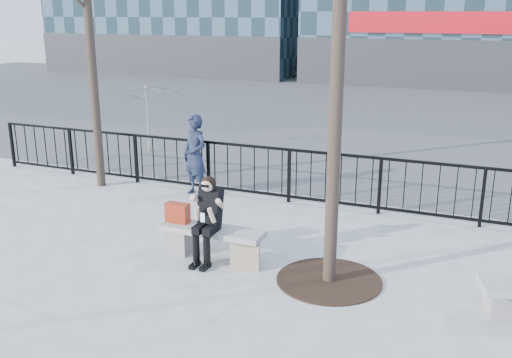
% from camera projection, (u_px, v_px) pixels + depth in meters
% --- Properties ---
extents(ground, '(120.00, 120.00, 0.00)m').
position_uv_depth(ground, '(213.00, 257.00, 8.89)').
color(ground, '#9B9A95').
rests_on(ground, ground).
extents(street_surface, '(60.00, 23.00, 0.01)m').
position_uv_depth(street_surface, '(386.00, 110.00, 22.19)').
color(street_surface, '#474747').
rests_on(street_surface, ground).
extents(railing, '(14.00, 0.06, 1.10)m').
position_uv_depth(railing, '(280.00, 174.00, 11.40)').
color(railing, black).
rests_on(railing, ground).
extents(tree_grate, '(1.50, 1.50, 0.02)m').
position_uv_depth(tree_grate, '(329.00, 280.00, 8.10)').
color(tree_grate, black).
rests_on(tree_grate, ground).
extents(bench_main, '(1.65, 0.46, 0.49)m').
position_uv_depth(bench_main, '(212.00, 239.00, 8.81)').
color(bench_main, slate).
rests_on(bench_main, ground).
extents(seated_woman, '(0.50, 0.64, 1.34)m').
position_uv_depth(seated_woman, '(207.00, 220.00, 8.56)').
color(seated_woman, black).
rests_on(seated_woman, ground).
extents(handbag, '(0.38, 0.18, 0.31)m').
position_uv_depth(handbag, '(178.00, 213.00, 8.96)').
color(handbag, maroon).
rests_on(handbag, bench_main).
extents(shopping_bag, '(0.43, 0.25, 0.38)m').
position_uv_depth(shopping_bag, '(246.00, 257.00, 8.42)').
color(shopping_bag, '#CABC8F').
rests_on(shopping_bag, ground).
extents(standing_man, '(0.72, 0.60, 1.69)m').
position_uv_depth(standing_man, '(195.00, 155.00, 11.71)').
color(standing_man, black).
rests_on(standing_man, ground).
extents(vendor_umbrella, '(2.04, 2.08, 1.86)m').
position_uv_depth(vendor_umbrella, '(147.00, 118.00, 15.29)').
color(vendor_umbrella, yellow).
rests_on(vendor_umbrella, ground).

